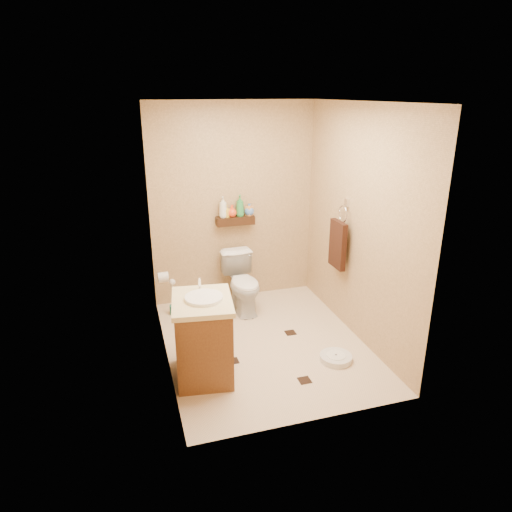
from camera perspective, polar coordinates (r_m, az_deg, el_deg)
name	(u,v)px	position (r m, az deg, el deg)	size (l,w,h in m)	color
ground	(264,343)	(4.87, 1.04, -10.81)	(2.50, 2.50, 0.00)	beige
wall_back	(233,204)	(5.54, -2.85, 6.46)	(2.00, 0.04, 2.40)	tan
wall_front	(319,283)	(3.28, 7.83, -3.34)	(2.00, 0.04, 2.40)	tan
wall_left	(159,243)	(4.19, -12.00, 1.62)	(0.04, 2.50, 2.40)	tan
wall_right	(358,225)	(4.77, 12.68, 3.78)	(0.04, 2.50, 2.40)	tan
ceiling	(266,102)	(4.18, 1.25, 18.74)	(2.00, 2.50, 0.02)	white
wall_shelf	(235,220)	(5.51, -2.61, 4.46)	(0.46, 0.14, 0.10)	black
floor_accents	(267,344)	(4.84, 1.33, -10.93)	(1.20, 1.45, 0.01)	black
toilet	(243,283)	(5.42, -1.65, -3.39)	(0.38, 0.67, 0.68)	white
vanity	(204,337)	(4.20, -6.57, -10.02)	(0.60, 0.70, 0.89)	brown
bathroom_scale	(336,358)	(4.63, 9.95, -12.42)	(0.36, 0.36, 0.06)	silver
toilet_brush	(174,302)	(5.46, -10.27, -5.67)	(0.10, 0.10, 0.45)	#18615E
towel_ring	(338,242)	(5.01, 10.23, 1.69)	(0.12, 0.30, 0.76)	silver
toilet_paper	(163,277)	(5.01, -11.54, -2.61)	(0.12, 0.11, 0.12)	silver
bottle_a	(223,207)	(5.43, -4.14, 6.12)	(0.10, 0.10, 0.25)	silver
bottle_b	(226,211)	(5.45, -3.71, 5.63)	(0.07, 0.07, 0.15)	yellow
bottle_c	(232,211)	(5.47, -3.02, 5.67)	(0.11, 0.11, 0.15)	#F1461C
bottle_d	(240,206)	(5.48, -2.02, 6.30)	(0.10, 0.10, 0.26)	#2E8A43
bottle_e	(249,209)	(5.52, -0.87, 5.93)	(0.07, 0.08, 0.17)	#EF9B4F
bottle_f	(249,209)	(5.52, -0.85, 5.86)	(0.12, 0.12, 0.15)	#4F78C5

